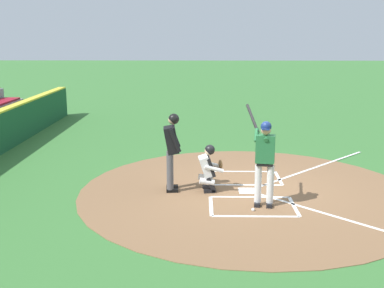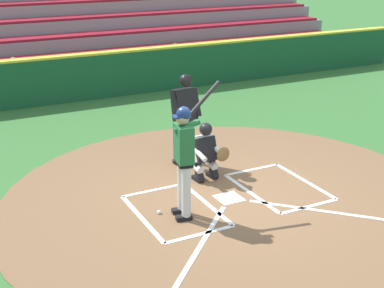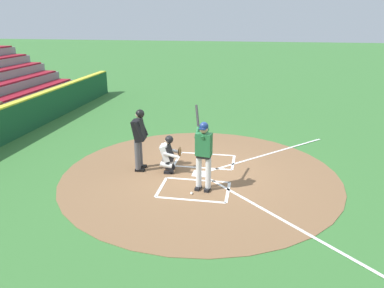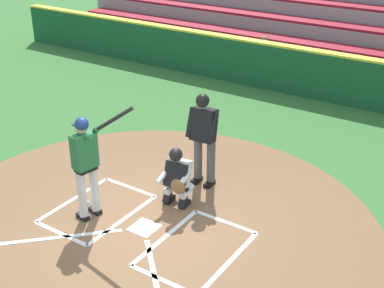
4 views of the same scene
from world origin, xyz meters
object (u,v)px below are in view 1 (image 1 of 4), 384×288
Objects in this scene: plate_umpire at (172,147)px; baseball at (253,210)px; catcher at (209,167)px; batter at (265,157)px.

baseball is (1.35, 1.79, -1.04)m from plate_umpire.
catcher is 1.01m from plate_umpire.
catcher is at bearing -131.15° from batter.
plate_umpire is 25.20× the size of baseball.
batter reaches higher than baseball.
plate_umpire is at bearing -116.23° from batter.
catcher is 0.61× the size of plate_umpire.
catcher is (-1.02, -1.16, -0.51)m from batter.
baseball is at bearing 52.99° from plate_umpire.
catcher is at bearing 90.64° from plate_umpire.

